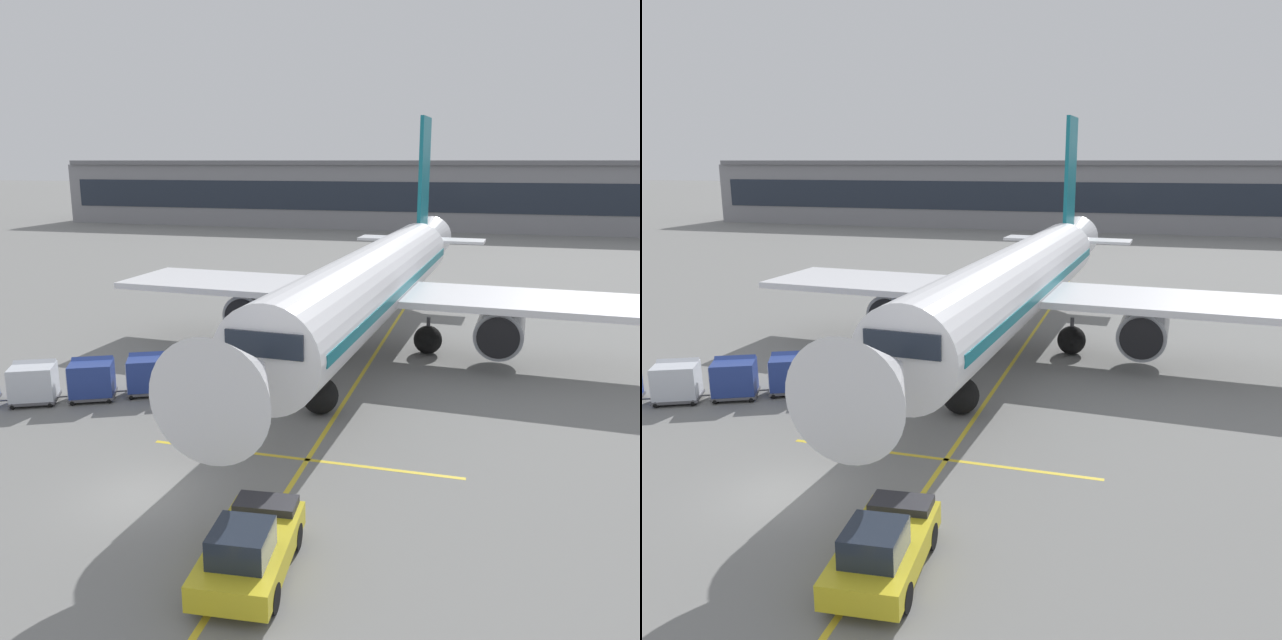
# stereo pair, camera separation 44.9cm
# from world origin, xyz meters

# --- Properties ---
(ground_plane) EXTENTS (600.00, 600.00, 0.00)m
(ground_plane) POSITION_xyz_m (0.00, 0.00, 0.00)
(ground_plane) COLOR slate
(parked_airplane) EXTENTS (30.61, 40.89, 14.05)m
(parked_airplane) POSITION_xyz_m (4.30, 18.25, 4.05)
(parked_airplane) COLOR white
(parked_airplane) RESTS_ON ground
(belt_loader) EXTENTS (5.51, 3.15, 2.71)m
(belt_loader) POSITION_xyz_m (-0.25, 12.20, 0.82)
(belt_loader) COLOR #A3A8B2
(belt_loader) RESTS_ON ground
(baggage_cart_lead) EXTENTS (2.80, 2.29, 1.91)m
(baggage_cart_lead) POSITION_xyz_m (-2.73, 9.80, 1.00)
(baggage_cart_lead) COLOR #515156
(baggage_cart_lead) RESTS_ON ground
(baggage_cart_second) EXTENTS (2.80, 2.29, 1.91)m
(baggage_cart_second) POSITION_xyz_m (-4.74, 8.82, 1.00)
(baggage_cart_second) COLOR #515156
(baggage_cart_second) RESTS_ON ground
(baggage_cart_third) EXTENTS (2.80, 2.29, 1.91)m
(baggage_cart_third) POSITION_xyz_m (-6.92, 7.47, 1.00)
(baggage_cart_third) COLOR #515156
(baggage_cart_third) RESTS_ON ground
(baggage_cart_fourth) EXTENTS (2.80, 2.29, 1.91)m
(baggage_cart_fourth) POSITION_xyz_m (-9.20, 6.34, 1.00)
(baggage_cart_fourth) COLOR #515156
(baggage_cart_fourth) RESTS_ON ground
(pushback_tug) EXTENTS (2.47, 4.56, 1.83)m
(pushback_tug) POSITION_xyz_m (4.94, -3.08, 0.83)
(pushback_tug) COLOR gold
(pushback_tug) RESTS_ON ground
(ground_crew_by_loader) EXTENTS (0.49, 0.41, 1.74)m
(ground_crew_by_loader) POSITION_xyz_m (-1.49, 9.97, 1.00)
(ground_crew_by_loader) COLOR #514C42
(ground_crew_by_loader) RESTS_ON ground
(ground_crew_by_carts) EXTENTS (0.28, 0.57, 1.74)m
(ground_crew_by_carts) POSITION_xyz_m (-1.55, 8.93, 1.00)
(ground_crew_by_carts) COLOR #514C42
(ground_crew_by_carts) RESTS_ON ground
(ground_crew_marshaller) EXTENTS (0.57, 0.26, 1.74)m
(ground_crew_marshaller) POSITION_xyz_m (-0.66, 9.85, 1.00)
(ground_crew_marshaller) COLOR #333847
(ground_crew_marshaller) RESTS_ON ground
(ground_crew_wingwalker) EXTENTS (0.27, 0.57, 1.74)m
(ground_crew_wingwalker) POSITION_xyz_m (-3.31, 11.44, 1.00)
(ground_crew_wingwalker) COLOR #333847
(ground_crew_wingwalker) RESTS_ON ground
(safety_cone_engine_keepout) EXTENTS (0.62, 0.62, 0.71)m
(safety_cone_engine_keepout) POSITION_xyz_m (-2.09, 15.10, 0.34)
(safety_cone_engine_keepout) COLOR black
(safety_cone_engine_keepout) RESTS_ON ground
(apron_guidance_line_lead_in) EXTENTS (0.20, 110.00, 0.01)m
(apron_guidance_line_lead_in) POSITION_xyz_m (4.49, 17.57, 0.00)
(apron_guidance_line_lead_in) COLOR yellow
(apron_guidance_line_lead_in) RESTS_ON ground
(apron_guidance_line_stop_bar) EXTENTS (12.00, 0.20, 0.01)m
(apron_guidance_line_stop_bar) POSITION_xyz_m (4.26, 3.95, 0.00)
(apron_guidance_line_stop_bar) COLOR yellow
(apron_guidance_line_stop_bar) RESTS_ON ground
(terminal_building) EXTENTS (141.81, 19.79, 10.86)m
(terminal_building) POSITION_xyz_m (7.87, 94.49, 5.38)
(terminal_building) COLOR gray
(terminal_building) RESTS_ON ground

